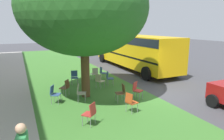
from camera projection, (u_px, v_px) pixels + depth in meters
The scene contains 16 objects.
ground at pixel (156, 94), 10.96m from camera, with size 80.00×80.00×0.00m, color #424247.
grass_verge at pixel (101, 104), 9.65m from camera, with size 48.00×6.00×0.01m, color #3D752D.
street_tree at pixel (83, 8), 9.74m from camera, with size 6.27×6.27×6.79m.
chair_0 at pixel (121, 91), 9.80m from camera, with size 0.47×0.48×0.88m.
chair_1 at pixel (137, 89), 10.19m from camera, with size 0.57×0.57×0.88m.
chair_2 at pixel (90, 112), 7.41m from camera, with size 0.59×0.59×0.88m.
chair_3 at pixel (74, 76), 12.78m from camera, with size 0.49×0.48×0.88m.
chair_4 at pixel (99, 80), 11.91m from camera, with size 0.56×0.57×0.88m.
chair_5 at pixel (95, 73), 13.70m from camera, with size 0.45×0.45×0.88m.
chair_6 at pixel (80, 92), 9.77m from camera, with size 0.54×0.54×0.88m.
chair_7 at pixel (102, 72), 13.98m from camera, with size 0.44×0.45×0.88m.
chair_8 at pixel (65, 87), 10.61m from camera, with size 0.59×0.59×0.88m.
chair_9 at pixel (54, 93), 9.59m from camera, with size 0.57×0.57×0.88m.
chair_10 at pixel (131, 101), 8.53m from camera, with size 0.50×0.51×0.88m.
chair_11 at pixel (109, 77), 12.55m from camera, with size 0.50×0.50×0.88m.
school_bus at pixel (133, 48), 17.51m from camera, with size 10.40×2.80×2.88m.
Camera 1 is at (-8.47, 6.55, 3.60)m, focal length 32.39 mm.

